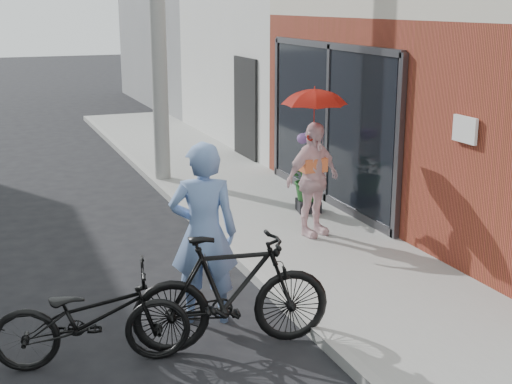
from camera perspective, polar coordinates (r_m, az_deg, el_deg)
ground at (r=7.37m, az=-3.87°, el=-10.94°), size 80.00×80.00×0.00m
sidewalk at (r=9.80m, az=4.21°, el=-3.88°), size 2.20×24.00×0.12m
curb at (r=9.38m, az=-2.20°, el=-4.74°), size 0.12×24.00×0.12m
officer at (r=7.24m, az=-4.21°, el=-3.32°), size 0.80×0.65×1.90m
bike_left at (r=6.69m, az=-12.99°, el=-9.74°), size 1.85×0.93×0.93m
bike_right at (r=6.80m, az=-1.94°, el=-7.96°), size 1.96×0.82×1.14m
kimono_woman at (r=9.65m, az=4.56°, el=1.01°), size 0.99×0.65×1.56m
parasol at (r=9.44m, az=4.70°, el=7.76°), size 0.82×0.82×0.72m
planter at (r=10.92m, az=4.21°, el=-1.08°), size 0.40×0.40×0.18m
potted_plant at (r=10.81m, az=4.26°, el=1.10°), size 0.61×0.53×0.68m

